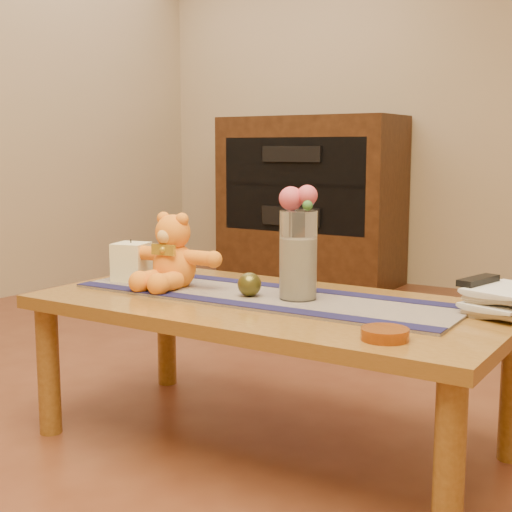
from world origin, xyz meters
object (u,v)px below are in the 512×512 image
Objects in this scene: bronze_ball at (249,284)px; amber_dish at (385,334)px; book_bottom at (479,306)px; tv_remote at (478,280)px; teddy_bear at (174,251)px; glass_vase at (298,255)px; pillar_candle at (131,262)px.

bronze_ball reaches higher than amber_dish.
tv_remote reaches higher than book_bottom.
glass_vase is at bearing 3.47° from teddy_bear.
glass_vase is at bearing 3.36° from pillar_candle.
tv_remote is (1.10, 0.20, 0.01)m from pillar_candle.
amber_dish is (-0.10, -0.44, 0.00)m from book_bottom.
bronze_ball is at bearing -147.52° from tv_remote.
pillar_candle is 0.48× the size of glass_vase.
glass_vase is 1.17× the size of book_bottom.
book_bottom is 0.08m from tv_remote.
tv_remote is (-0.00, -0.01, 0.07)m from book_bottom.
bronze_ball is (0.48, -0.01, -0.03)m from pillar_candle.
teddy_bear is 2.63× the size of pillar_candle.
pillar_candle is 1.10× the size of amber_dish.
amber_dish is at bearing -88.84° from tv_remote.
amber_dish is at bearing -91.86° from book_bottom.
tv_remote is at bearing 10.31° from pillar_candle.
glass_vase reaches higher than bronze_ball.
glass_vase is at bearing 18.23° from bronze_ball.
bronze_ball is 0.45× the size of tv_remote.
teddy_bear is 1.48× the size of book_bottom.
teddy_bear is at bearing -153.80° from tv_remote.
glass_vase is (0.62, 0.04, 0.07)m from pillar_candle.
teddy_bear is 2.06× the size of tv_remote.
book_bottom is at bearing 19.76° from glass_vase.
pillar_candle reaches higher than tv_remote.
teddy_bear is at bearing 164.38° from amber_dish.
glass_vase reaches higher than amber_dish.
teddy_bear is 0.95m from book_bottom.
tv_remote is 0.45m from amber_dish.
book_bottom is (0.48, 0.17, -0.13)m from glass_vase.
glass_vase reaches higher than tv_remote.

